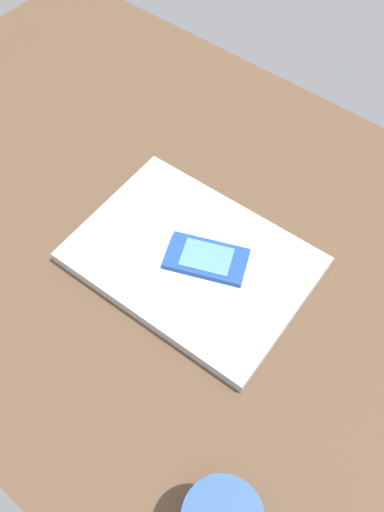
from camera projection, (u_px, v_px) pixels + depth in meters
The scene contains 3 objects.
desk_surface at pixel (159, 229), 82.36cm from camera, with size 120.00×80.00×3.00cm, color brown.
laptop_closed at pixel (192, 260), 76.33cm from camera, with size 32.96×23.61×2.02cm, color #B7BABC.
cell_phone_on_laptop at pixel (207, 259), 74.62cm from camera, with size 12.78×9.93×1.09cm.
Camera 1 is at (33.87, -34.22, 68.65)cm, focal length 37.14 mm.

